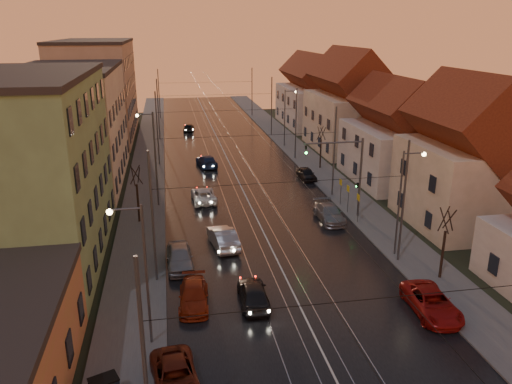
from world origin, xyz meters
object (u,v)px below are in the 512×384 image
driving_car_2 (204,195)px  parked_left_1 (176,378)px  driving_car_0 (253,293)px  parked_left_3 (180,257)px  parked_right_2 (306,174)px  driving_car_1 (223,237)px  driving_car_4 (189,128)px  parked_right_0 (431,303)px  parked_right_1 (329,213)px  street_lamp_2 (151,142)px  parked_left_2 (194,296)px  street_lamp_3 (287,112)px  traffic_light_mast (350,168)px  street_lamp_1 (404,193)px  driving_car_3 (207,161)px  street_lamp_0 (139,262)px

driving_car_2 → parked_left_1: 26.57m
driving_car_0 → parked_left_3: (-4.28, 5.79, 0.04)m
parked_right_2 → driving_car_1: bearing=-128.0°
driving_car_4 → parked_right_0: bearing=108.9°
parked_right_1 → street_lamp_2: bearing=141.7°
driving_car_1 → driving_car_2: driving_car_1 is taller
driving_car_4 → parked_left_2: size_ratio=0.89×
parked_right_2 → driving_car_0: bearing=-116.0°
street_lamp_3 → driving_car_0: bearing=-106.1°
traffic_light_mast → driving_car_1: traffic_light_mast is taller
street_lamp_1 → parked_right_0: size_ratio=1.62×
street_lamp_3 → parked_left_2: bearing=-110.9°
street_lamp_1 → parked_right_0: 8.96m
parked_right_0 → parked_right_1: (-1.30, 15.40, 0.01)m
street_lamp_2 → parked_right_0: street_lamp_2 is taller
parked_left_3 → street_lamp_1: bearing=-5.1°
driving_car_0 → driving_car_4: 54.17m
parked_left_3 → driving_car_4: bearing=84.5°
driving_car_3 → parked_left_2: driving_car_3 is taller
street_lamp_2 → parked_left_3: bearing=-83.7°
driving_car_2 → parked_left_2: size_ratio=1.08×
street_lamp_2 → parked_left_3: (2.10, -19.11, -4.12)m
street_lamp_1 → parked_left_3: 16.65m
parked_left_2 → parked_right_2: size_ratio=1.15×
parked_left_3 → parked_right_1: size_ratio=0.94×
street_lamp_0 → parked_right_2: 32.91m
street_lamp_3 → traffic_light_mast: street_lamp_3 is taller
driving_car_3 → parked_right_1: size_ratio=1.02×
street_lamp_2 → traffic_light_mast: size_ratio=1.11×
parked_left_2 → parked_right_1: parked_right_1 is taller
street_lamp_3 → parked_right_2: 16.58m
parked_right_1 → parked_left_1: bearing=-124.8°
driving_car_4 → street_lamp_1: bearing=112.4°
traffic_light_mast → parked_right_0: 16.24m
driving_car_2 → driving_car_4: driving_car_4 is taller
driving_car_2 → parked_left_3: 14.00m
street_lamp_2 → driving_car_2: (4.84, -5.38, -4.23)m
street_lamp_2 → parked_right_2: 17.23m
street_lamp_0 → parked_right_1: (15.30, 15.64, -4.19)m
driving_car_0 → driving_car_3: bearing=-87.6°
driving_car_0 → parked_left_2: size_ratio=0.98×
street_lamp_3 → parked_left_1: size_ratio=1.77×
parked_left_3 → street_lamp_2: bearing=94.3°
street_lamp_3 → parked_left_2: (-15.43, -40.38, -4.25)m
parked_left_2 → parked_right_1: size_ratio=0.91×
street_lamp_0 → parked_left_2: bearing=52.6°
driving_car_3 → parked_right_1: driving_car_3 is taller
traffic_light_mast → street_lamp_0: bearing=-136.9°
driving_car_3 → parked_right_2: driving_car_3 is taller
driving_car_1 → parked_left_3: (-3.41, -2.89, -0.01)m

